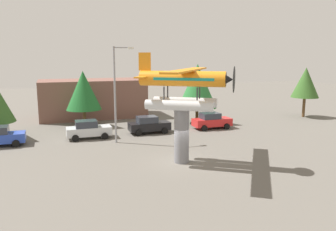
% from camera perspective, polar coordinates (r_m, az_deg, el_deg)
% --- Properties ---
extents(ground_plane, '(140.00, 140.00, 0.00)m').
position_cam_1_polar(ground_plane, '(25.00, 2.32, -7.98)').
color(ground_plane, '#605B54').
extents(display_pedestal, '(1.10, 1.10, 4.04)m').
position_cam_1_polar(display_pedestal, '(24.45, 2.35, -3.47)').
color(display_pedestal, slate).
rests_on(display_pedestal, ground).
extents(floatplane_monument, '(7.13, 9.18, 4.00)m').
position_cam_1_polar(floatplane_monument, '(23.84, 2.72, 5.17)').
color(floatplane_monument, silver).
rests_on(floatplane_monument, display_pedestal).
extents(car_mid_silver, '(4.20, 2.02, 1.76)m').
position_cam_1_polar(car_mid_silver, '(32.78, -13.50, -2.34)').
color(car_mid_silver, silver).
rests_on(car_mid_silver, ground).
extents(car_far_black, '(4.20, 2.02, 1.76)m').
position_cam_1_polar(car_far_black, '(34.17, -3.31, -1.59)').
color(car_far_black, black).
rests_on(car_far_black, ground).
extents(car_distant_red, '(4.20, 2.02, 1.76)m').
position_cam_1_polar(car_distant_red, '(36.59, 7.47, -0.89)').
color(car_distant_red, red).
rests_on(car_distant_red, ground).
extents(streetlight_primary, '(1.84, 0.28, 8.66)m').
position_cam_1_polar(streetlight_primary, '(30.08, -8.78, 4.64)').
color(streetlight_primary, gray).
rests_on(streetlight_primary, ground).
extents(storefront_building, '(13.24, 6.64, 4.85)m').
position_cam_1_polar(storefront_building, '(44.67, -12.81, 2.90)').
color(storefront_building, brown).
rests_on(storefront_building, ground).
extents(tree_east, '(3.89, 3.89, 6.25)m').
position_cam_1_polar(tree_east, '(38.19, -14.31, 4.18)').
color(tree_east, brown).
rests_on(tree_east, ground).
extents(tree_center_back, '(4.58, 4.58, 6.95)m').
position_cam_1_polar(tree_center_back, '(39.05, 5.06, 5.06)').
color(tree_center_back, brown).
rests_on(tree_center_back, ground).
extents(tree_far_east, '(3.48, 3.48, 6.44)m').
position_cam_1_polar(tree_far_east, '(46.62, 22.52, 5.22)').
color(tree_far_east, brown).
rests_on(tree_far_east, ground).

